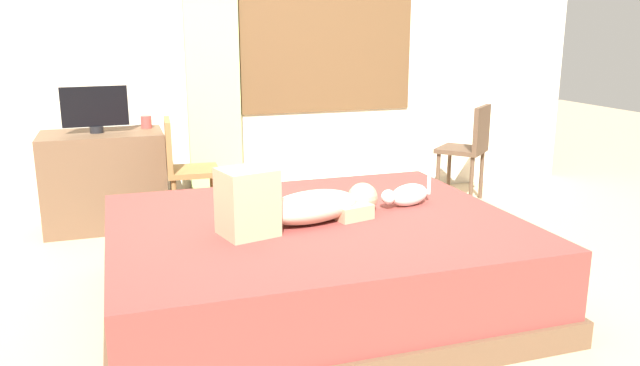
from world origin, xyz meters
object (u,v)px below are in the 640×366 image
object	(u,v)px
desk	(105,180)
chair_by_desk	(183,165)
tv_monitor	(95,109)
chair_spare	(469,145)
person_lying	(296,204)
cup	(146,122)
bed	(314,263)
cat	(407,195)

from	to	relation	value
desk	chair_by_desk	world-z (taller)	chair_by_desk
tv_monitor	chair_spare	xyz separation A→B (m)	(3.08, -0.25, -0.41)
chair_spare	chair_by_desk	bearing A→B (deg)	-178.90
person_lying	desk	xyz separation A→B (m)	(-0.98, 1.93, -0.24)
desk	tv_monitor	bearing A→B (deg)	-180.00
cup	chair_by_desk	xyz separation A→B (m)	(0.23, -0.42, -0.28)
cup	chair_by_desk	distance (m)	0.55
desk	chair_by_desk	size ratio (longest dim) A/B	1.05
cup	chair_by_desk	bearing A→B (deg)	-61.34
bed	person_lying	world-z (taller)	person_lying
desk	cup	xyz separation A→B (m)	(0.34, 0.12, 0.42)
person_lying	tv_monitor	world-z (taller)	tv_monitor
tv_monitor	cup	distance (m)	0.41
cat	chair_spare	xyz separation A→B (m)	(1.36, 1.53, -0.06)
cat	chair_by_desk	world-z (taller)	chair_by_desk
bed	cat	xyz separation A→B (m)	(0.60, 0.08, 0.32)
person_lying	cup	distance (m)	2.15
tv_monitor	chair_by_desk	world-z (taller)	tv_monitor
tv_monitor	chair_by_desk	xyz separation A→B (m)	(0.60, -0.30, -0.41)
desk	person_lying	bearing A→B (deg)	-63.06
bed	cat	bearing A→B (deg)	7.78
cat	desk	xyz separation A→B (m)	(-1.70, 1.78, -0.19)
person_lying	chair_by_desk	distance (m)	1.69
cat	chair_spare	size ratio (longest dim) A/B	0.41
cat	bed	bearing A→B (deg)	-172.22
person_lying	tv_monitor	size ratio (longest dim) A/B	1.95
desk	bed	bearing A→B (deg)	-59.45
cup	cat	bearing A→B (deg)	-54.55
desk	chair_spare	size ratio (longest dim) A/B	1.05
person_lying	chair_spare	size ratio (longest dim) A/B	1.09
person_lying	cat	distance (m)	0.73
bed	cup	distance (m)	2.19
tv_monitor	chair_by_desk	size ratio (longest dim) A/B	0.56
bed	chair_by_desk	distance (m)	1.68
cat	chair_spare	bearing A→B (deg)	48.48
cat	chair_by_desk	bearing A→B (deg)	127.17
chair_spare	desk	bearing A→B (deg)	175.30
bed	chair_spare	xyz separation A→B (m)	(1.95, 1.62, 0.26)
chair_by_desk	chair_spare	world-z (taller)	same
person_lying	chair_by_desk	world-z (taller)	chair_by_desk
person_lying	cup	size ratio (longest dim) A/B	9.59
desk	tv_monitor	size ratio (longest dim) A/B	1.87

